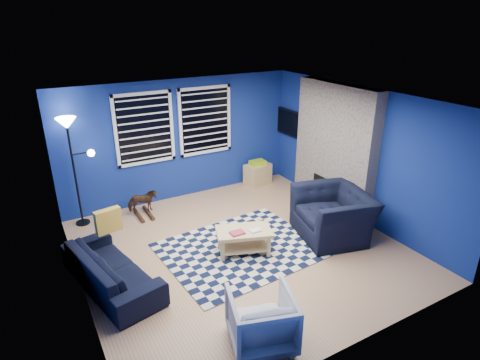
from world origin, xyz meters
The scene contains 18 objects.
floor centered at (0.00, 0.00, 0.00)m, with size 5.00×5.00×0.00m, color tan.
ceiling centered at (0.00, 0.00, 2.50)m, with size 5.00×5.00×0.00m, color white.
wall_back centered at (0.00, 2.50, 1.25)m, with size 5.00×5.00×0.00m, color navy.
wall_left centered at (-2.50, 0.00, 1.25)m, with size 5.00×5.00×0.00m, color navy.
wall_right centered at (2.50, 0.00, 1.25)m, with size 5.00×5.00×0.00m, color navy.
fireplace centered at (2.36, 0.50, 1.20)m, with size 0.65×2.00×2.50m.
window_left centered at (-0.75, 2.46, 1.60)m, with size 1.17×0.06×1.42m.
window_right centered at (0.55, 2.46, 1.60)m, with size 1.17×0.06×1.42m.
tv centered at (2.45, 2.00, 1.40)m, with size 0.07×1.00×0.58m.
rug centered at (-0.01, -0.02, 0.01)m, with size 2.50×2.00×0.02m, color black.
sofa centered at (-2.10, 0.07, 0.28)m, with size 0.75×1.91×0.56m, color black.
armchair_big centered at (1.63, -0.40, 0.42)m, with size 1.12×1.28×0.83m, color black.
armchair_bent centered at (-0.82, -1.92, 0.35)m, with size 0.74×0.76×0.69m, color gray.
rocking_horse centered at (-1.06, 1.99, 0.30)m, with size 0.55×0.25×0.46m, color #4E2719.
coffee_table centered at (-0.01, -0.12, 0.31)m, with size 1.01×0.78×0.44m.
cabinet centered at (1.73, 2.25, 0.25)m, with size 0.64×0.49×0.57m.
floor_lamp centered at (-2.13, 2.25, 1.67)m, with size 0.55×0.34×2.03m.
throw_pillow centered at (-1.95, 0.67, 0.74)m, with size 0.39×0.12×0.37m, color gold.
Camera 1 is at (-2.87, -5.03, 3.66)m, focal length 30.00 mm.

